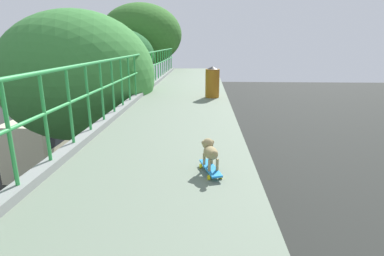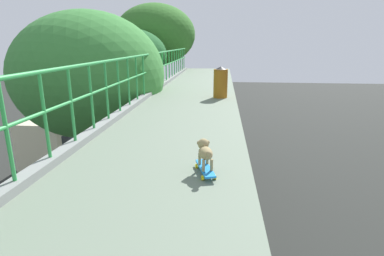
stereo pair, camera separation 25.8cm
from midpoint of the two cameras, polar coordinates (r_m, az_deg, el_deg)
city_bus at (r=23.14m, az=-19.48°, el=0.51°), size 2.73×11.47×3.48m
roadside_tree_mid at (r=10.87m, az=-17.97°, el=9.11°), size 5.00×5.00×8.74m
roadside_tree_far at (r=16.72m, az=-10.97°, el=12.97°), size 3.80×3.80×8.43m
roadside_tree_farthest at (r=20.13m, az=-6.50°, el=16.80°), size 5.02×5.02×10.06m
toy_skateboard at (r=3.81m, az=4.48°, el=-7.67°), size 0.29×0.57×0.08m
small_dog at (r=3.75m, az=4.42°, el=-4.34°), size 0.24×0.40×0.34m
litter_bin at (r=9.01m, az=6.22°, el=8.62°), size 0.42×0.42×0.91m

